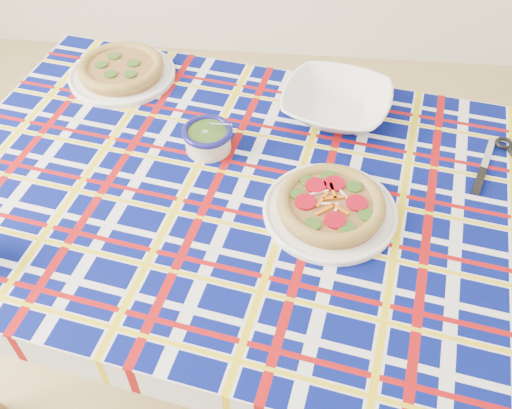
# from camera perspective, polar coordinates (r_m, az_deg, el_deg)

# --- Properties ---
(dining_table) EXTENTS (1.63, 1.18, 0.70)m
(dining_table) POSITION_cam_1_polar(r_m,az_deg,el_deg) (1.31, 1.00, -0.98)
(dining_table) COLOR brown
(dining_table) RESTS_ON floor
(tablecloth) EXTENTS (1.66, 1.22, 0.10)m
(tablecloth) POSITION_cam_1_polar(r_m,az_deg,el_deg) (1.30, 1.02, -0.30)
(tablecloth) COLOR #050D59
(tablecloth) RESTS_ON dining_table
(main_focaccia_plate) EXTENTS (0.33, 0.33, 0.06)m
(main_focaccia_plate) POSITION_cam_1_polar(r_m,az_deg,el_deg) (1.21, 7.49, 0.02)
(main_focaccia_plate) COLOR olive
(main_focaccia_plate) RESTS_ON tablecloth
(pesto_bowl) EXTENTS (0.14, 0.14, 0.07)m
(pesto_bowl) POSITION_cam_1_polar(r_m,az_deg,el_deg) (1.35, -4.85, 6.77)
(pesto_bowl) COLOR #233E10
(pesto_bowl) RESTS_ON tablecloth
(serving_bowl) EXTENTS (0.33, 0.33, 0.07)m
(serving_bowl) POSITION_cam_1_polar(r_m,az_deg,el_deg) (1.46, 8.02, 9.97)
(serving_bowl) COLOR white
(serving_bowl) RESTS_ON tablecloth
(second_focaccia_plate) EXTENTS (0.37, 0.37, 0.05)m
(second_focaccia_plate) POSITION_cam_1_polar(r_m,az_deg,el_deg) (1.63, -13.34, 13.10)
(second_focaccia_plate) COLOR olive
(second_focaccia_plate) RESTS_ON tablecloth
(table_knife) EXTENTS (0.10, 0.21, 0.01)m
(table_knife) POSITION_cam_1_polar(r_m,az_deg,el_deg) (1.45, 22.17, 4.63)
(table_knife) COLOR silver
(table_knife) RESTS_ON tablecloth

